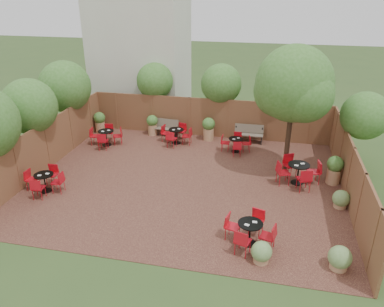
# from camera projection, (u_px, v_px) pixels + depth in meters

# --- Properties ---
(ground) EXTENTS (80.00, 80.00, 0.00)m
(ground) POSITION_uv_depth(u_px,v_px,m) (186.00, 181.00, 14.99)
(ground) COLOR #354F23
(ground) RESTS_ON ground
(courtyard_paving) EXTENTS (12.00, 10.00, 0.02)m
(courtyard_paving) POSITION_uv_depth(u_px,v_px,m) (186.00, 181.00, 14.98)
(courtyard_paving) COLOR #321714
(courtyard_paving) RESTS_ON ground
(fence_back) EXTENTS (12.00, 0.08, 2.00)m
(fence_back) POSITION_uv_depth(u_px,v_px,m) (209.00, 118.00, 19.03)
(fence_back) COLOR brown
(fence_back) RESTS_ON ground
(fence_left) EXTENTS (0.08, 10.00, 2.00)m
(fence_left) POSITION_uv_depth(u_px,v_px,m) (47.00, 146.00, 15.74)
(fence_left) COLOR brown
(fence_left) RESTS_ON ground
(fence_right) EXTENTS (0.08, 10.00, 2.00)m
(fence_right) POSITION_uv_depth(u_px,v_px,m) (350.00, 174.00, 13.41)
(fence_right) COLOR brown
(fence_right) RESTS_ON ground
(neighbour_building) EXTENTS (5.00, 4.00, 8.00)m
(neighbour_building) POSITION_uv_depth(u_px,v_px,m) (141.00, 45.00, 21.35)
(neighbour_building) COLOR beige
(neighbour_building) RESTS_ON ground
(overhang_foliage) EXTENTS (15.56, 10.86, 2.66)m
(overhang_foliage) POSITION_uv_depth(u_px,v_px,m) (138.00, 96.00, 16.40)
(overhang_foliage) COLOR #376922
(overhang_foliage) RESTS_ON ground
(courtyard_tree) EXTENTS (3.01, 2.96, 5.18)m
(courtyard_tree) POSITION_uv_depth(u_px,v_px,m) (294.00, 88.00, 14.32)
(courtyard_tree) COLOR black
(courtyard_tree) RESTS_ON courtyard_paving
(park_bench_left) EXTENTS (1.39, 0.54, 0.84)m
(park_bench_left) POSITION_uv_depth(u_px,v_px,m) (165.00, 127.00, 19.34)
(park_bench_left) COLOR brown
(park_bench_left) RESTS_ON courtyard_paving
(park_bench_right) EXTENTS (1.41, 0.45, 0.87)m
(park_bench_right) POSITION_uv_depth(u_px,v_px,m) (249.00, 133.00, 18.51)
(park_bench_right) COLOR brown
(park_bench_right) RESTS_ON courtyard_paving
(bistro_tables) EXTENTS (10.87, 8.69, 0.94)m
(bistro_tables) POSITION_uv_depth(u_px,v_px,m) (188.00, 162.00, 15.52)
(bistro_tables) COLOR black
(bistro_tables) RESTS_ON courtyard_paving
(planters) EXTENTS (11.92, 4.12, 1.15)m
(planters) POSITION_uv_depth(u_px,v_px,m) (195.00, 134.00, 17.94)
(planters) COLOR #A57852
(planters) RESTS_ON courtyard_paving
(low_shrubs) EXTENTS (3.16, 4.06, 0.69)m
(low_shrubs) POSITION_uv_depth(u_px,v_px,m) (318.00, 235.00, 11.20)
(low_shrubs) COLOR #A57852
(low_shrubs) RESTS_ON courtyard_paving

